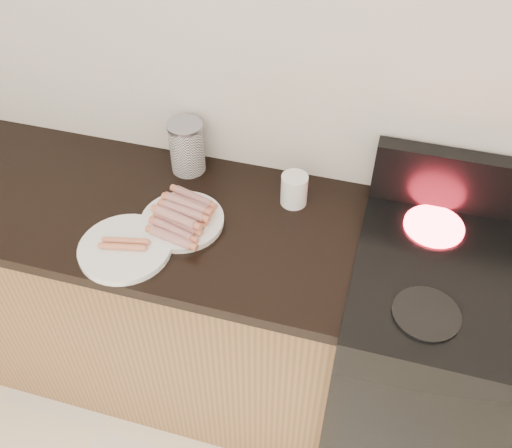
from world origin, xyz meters
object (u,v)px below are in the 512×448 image
(canister, at_px, (187,147))
(mug, at_px, (294,190))
(side_plate, at_px, (125,248))
(main_plate, at_px, (183,222))
(stove, at_px, (453,368))

(canister, relative_size, mug, 1.73)
(side_plate, bearing_deg, main_plate, 51.21)
(main_plate, bearing_deg, stove, 0.85)
(side_plate, xyz_separation_m, canister, (0.05, 0.41, 0.08))
(main_plate, xyz_separation_m, side_plate, (-0.12, -0.15, 0.00))
(canister, height_order, mug, canister)
(main_plate, bearing_deg, mug, 31.85)
(stove, height_order, side_plate, side_plate)
(main_plate, height_order, canister, canister)
(side_plate, distance_m, canister, 0.42)
(stove, bearing_deg, side_plate, -170.95)
(mug, bearing_deg, stove, -16.17)
(side_plate, height_order, mug, mug)
(stove, xyz_separation_m, side_plate, (-1.04, -0.17, 0.45))
(main_plate, relative_size, side_plate, 0.92)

